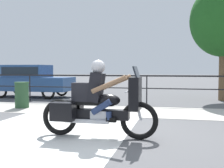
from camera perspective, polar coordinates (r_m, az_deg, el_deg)
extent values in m
plane|color=#565659|center=(6.11, 1.96, -10.41)|extent=(120.00, 120.00, 0.00)
cube|color=#B7B2A8|center=(9.41, 5.89, -5.57)|extent=(44.00, 2.40, 0.01)
cube|color=silver|center=(6.46, -13.61, -9.71)|extent=(3.64, 6.00, 0.01)
cube|color=black|center=(11.18, 7.09, 1.66)|extent=(36.00, 0.04, 0.06)
cube|color=black|center=(11.20, 7.08, -0.88)|extent=(36.00, 0.03, 0.04)
cylinder|color=black|center=(12.77, -16.34, -0.75)|extent=(0.05, 0.05, 1.17)
cylinder|color=black|center=(11.21, 7.07, -1.18)|extent=(0.05, 0.05, 1.17)
torus|color=black|center=(5.72, 5.53, -7.41)|extent=(0.77, 0.11, 0.77)
torus|color=black|center=(6.17, -10.59, -6.66)|extent=(0.77, 0.11, 0.77)
cube|color=black|center=(5.87, -2.85, -6.13)|extent=(1.30, 0.22, 0.20)
cube|color=silver|center=(5.87, -2.52, -6.63)|extent=(0.34, 0.26, 0.26)
ellipsoid|color=black|center=(5.78, -0.89, -3.32)|extent=(0.53, 0.30, 0.26)
cube|color=black|center=(5.89, -4.47, -3.80)|extent=(0.75, 0.28, 0.08)
cube|color=black|center=(5.65, 4.75, -1.95)|extent=(0.20, 0.53, 0.66)
cube|color=#1E232B|center=(5.63, 4.97, 2.42)|extent=(0.10, 0.45, 0.24)
cylinder|color=silver|center=(5.67, 3.35, -1.42)|extent=(0.04, 0.70, 0.04)
cylinder|color=silver|center=(5.80, -5.25, -7.56)|extent=(0.94, 0.09, 0.09)
cube|color=black|center=(5.86, -9.92, -5.52)|extent=(0.48, 0.28, 0.37)
cube|color=black|center=(6.30, -8.23, -4.90)|extent=(0.48, 0.28, 0.37)
cylinder|color=silver|center=(5.68, 5.24, -4.70)|extent=(0.19, 0.06, 0.54)
cube|color=black|center=(5.82, -3.19, -0.65)|extent=(0.32, 0.36, 0.62)
sphere|color=#8C6647|center=(5.79, -2.82, 3.30)|extent=(0.23, 0.23, 0.23)
sphere|color=#B7B7BC|center=(5.79, -2.82, 3.50)|extent=(0.29, 0.29, 0.29)
cylinder|color=navy|center=(5.67, -2.14, -4.67)|extent=(0.44, 0.13, 0.34)
cylinder|color=navy|center=(5.66, -0.66, -6.45)|extent=(0.11, 0.11, 0.16)
cube|color=black|center=(5.66, -0.16, -7.29)|extent=(0.20, 0.10, 0.09)
cylinder|color=navy|center=(5.96, -1.39, -4.29)|extent=(0.44, 0.13, 0.34)
cylinder|color=navy|center=(5.95, 0.02, -5.98)|extent=(0.11, 0.11, 0.16)
cube|color=black|center=(5.95, 0.49, -6.78)|extent=(0.20, 0.10, 0.09)
cylinder|color=#8C6647|center=(5.44, -0.66, -0.09)|extent=(0.71, 0.09, 0.37)
cylinder|color=#8C6647|center=(6.02, 0.67, 0.23)|extent=(0.71, 0.09, 0.37)
cube|color=black|center=(5.91, -5.98, -1.59)|extent=(0.39, 0.31, 0.39)
cube|color=#284C84|center=(14.57, -15.92, 0.06)|extent=(4.00, 1.70, 0.66)
cube|color=#284C84|center=(14.67, -16.78, 2.53)|extent=(2.08, 1.50, 0.61)
cube|color=#19232D|center=(14.19, -13.19, 2.57)|extent=(0.04, 1.33, 0.49)
cube|color=#19232D|center=(14.67, -16.78, 2.53)|extent=(1.92, 1.53, 0.40)
torus|color=black|center=(13.33, -12.83, -1.60)|extent=(0.68, 0.11, 0.68)
torus|color=black|center=(14.75, -10.20, -1.11)|extent=(0.68, 0.11, 0.68)
torus|color=black|center=(14.58, -21.67, -1.34)|extent=(0.68, 0.11, 0.68)
torus|color=black|center=(15.88, -18.47, -0.92)|extent=(0.68, 0.11, 0.68)
cylinder|color=#284C2D|center=(10.70, -17.84, -2.29)|extent=(0.49, 0.49, 0.88)
cylinder|color=#284C2D|center=(10.66, -17.88, 0.23)|extent=(0.52, 0.52, 0.06)
cylinder|color=brown|center=(13.43, 21.58, 1.86)|extent=(0.34, 0.34, 2.35)
ellipsoid|color=#1E561E|center=(13.59, 21.79, 11.98)|extent=(2.95, 2.95, 3.24)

